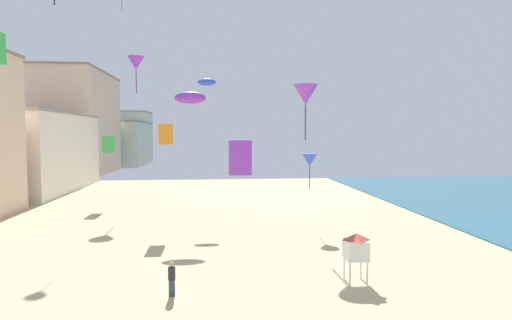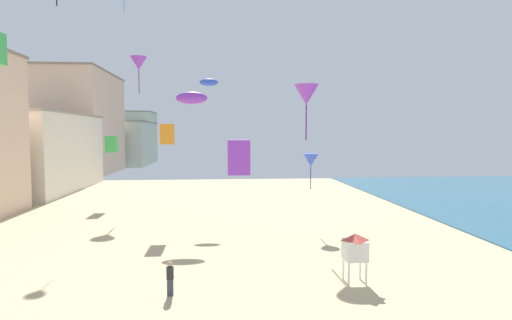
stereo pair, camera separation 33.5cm
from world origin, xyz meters
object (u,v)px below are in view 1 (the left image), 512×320
object	(u,v)px
kite_orange_box	(166,134)
kite_green_box	(109,144)
lifeguard_stand	(356,247)
kite_blue_delta	(310,160)
kite_purple_delta	(306,95)
kite_purple_parafoil	(190,98)
kite_blue_parafoil	(207,82)
kite_purple_box	(240,157)
kite_purple_delta_2	(136,63)
kite_flyer	(172,277)

from	to	relation	value
kite_orange_box	kite_green_box	bearing A→B (deg)	124.19
lifeguard_stand	kite_blue_delta	bearing A→B (deg)	106.10
kite_green_box	kite_purple_delta	bearing A→B (deg)	-41.57
kite_purple_parafoil	kite_green_box	xyz separation A→B (m)	(-9.31, 10.42, -4.06)
kite_blue_parafoil	kite_orange_box	bearing A→B (deg)	-118.82
kite_purple_delta	kite_purple_box	world-z (taller)	kite_purple_delta
lifeguard_stand	kite_purple_delta_2	world-z (taller)	kite_purple_delta_2
kite_orange_box	kite_purple_box	xyz separation A→B (m)	(5.31, -13.33, -1.16)
kite_green_box	kite_blue_delta	size ratio (longest dim) A/B	0.61
kite_blue_delta	kite_green_box	bearing A→B (deg)	145.79
kite_purple_parafoil	kite_purple_box	bearing A→B (deg)	-76.36
kite_flyer	kite_blue_parafoil	world-z (taller)	kite_blue_parafoil
lifeguard_stand	kite_orange_box	size ratio (longest dim) A/B	1.53
kite_green_box	kite_orange_box	xyz separation A→B (m)	(7.33, -10.78, 1.07)
kite_green_box	kite_purple_delta_2	world-z (taller)	kite_purple_delta_2
lifeguard_stand	kite_purple_box	world-z (taller)	kite_purple_box
lifeguard_stand	kite_purple_delta_2	bearing A→B (deg)	139.30
lifeguard_stand	kite_blue_parafoil	size ratio (longest dim) A/B	1.43
kite_purple_delta	kite_purple_delta_2	bearing A→B (deg)	132.32
kite_purple_parafoil	kite_blue_parafoil	distance (m)	6.01
kite_green_box	kite_blue_parafoil	distance (m)	13.12
lifeguard_stand	kite_purple_delta	distance (m)	12.42
kite_blue_parafoil	kite_purple_box	xyz separation A→B (m)	(2.07, -19.22, -6.14)
kite_purple_parafoil	kite_orange_box	xyz separation A→B (m)	(-1.98, -0.36, -2.99)
kite_purple_parafoil	kite_green_box	world-z (taller)	kite_purple_parafoil
kite_blue_delta	kite_purple_box	distance (m)	12.93
kite_flyer	kite_green_box	bearing A→B (deg)	-113.92
kite_green_box	kite_orange_box	bearing A→B (deg)	-55.81
kite_green_box	kite_purple_box	bearing A→B (deg)	-62.35
kite_green_box	kite_purple_box	world-z (taller)	kite_green_box
kite_flyer	kite_green_box	world-z (taller)	kite_green_box
kite_purple_delta	kite_blue_delta	distance (m)	5.81
kite_flyer	lifeguard_stand	bearing A→B (deg)	141.75
kite_flyer	kite_purple_box	distance (m)	6.62
kite_flyer	kite_blue_parafoil	size ratio (longest dim) A/B	0.92
kite_purple_delta_2	kite_orange_box	bearing A→B (deg)	-68.70
kite_orange_box	kite_blue_delta	distance (m)	11.88
lifeguard_stand	kite_blue_parafoil	xyz separation A→B (m)	(-7.95, 19.89, 10.74)
kite_green_box	kite_blue_parafoil	xyz separation A→B (m)	(10.57, -4.89, 6.05)
kite_blue_parafoil	kite_purple_delta_2	bearing A→B (deg)	144.46
kite_purple_delta	kite_blue_parafoil	world-z (taller)	kite_blue_parafoil
kite_purple_box	kite_blue_delta	bearing A→B (deg)	61.18
kite_flyer	kite_blue_delta	world-z (taller)	kite_blue_delta
kite_purple_box	kite_orange_box	bearing A→B (deg)	111.70
kite_blue_parafoil	kite_blue_delta	size ratio (longest dim) A/B	0.62
kite_purple_parafoil	kite_blue_delta	xyz separation A→B (m)	(9.54, -2.39, -5.06)
kite_orange_box	kite_blue_delta	size ratio (longest dim) A/B	0.58
kite_green_box	lifeguard_stand	bearing A→B (deg)	-53.22
kite_flyer	kite_purple_delta_2	world-z (taller)	kite_purple_delta_2
kite_purple_delta	kite_purple_parafoil	bearing A→B (deg)	147.68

